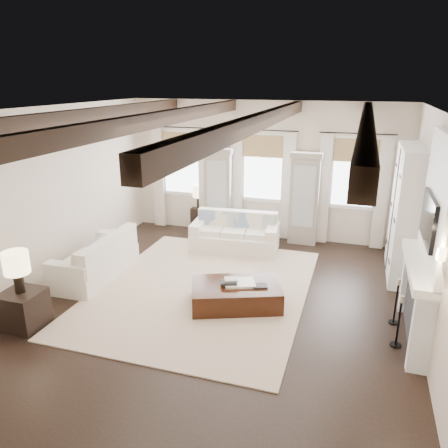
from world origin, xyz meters
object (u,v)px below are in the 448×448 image
(sofa_back, at_px, (235,234))
(ottoman, at_px, (236,295))
(sofa_left, at_px, (98,260))
(side_table_back, at_px, (200,218))
(side_table_front, at_px, (23,309))

(sofa_back, xyz_separation_m, ottoman, (0.74, -2.52, -0.14))
(sofa_left, distance_m, side_table_back, 3.41)
(sofa_back, height_order, side_table_front, sofa_back)
(sofa_back, bearing_deg, sofa_left, -133.52)
(side_table_front, bearing_deg, sofa_left, 87.45)
(ottoman, distance_m, side_table_back, 4.11)
(ottoman, bearing_deg, side_table_back, 97.53)
(side_table_back, bearing_deg, side_table_front, -100.19)
(ottoman, relative_size, side_table_front, 2.52)
(ottoman, height_order, side_table_front, side_table_front)
(sofa_back, bearing_deg, side_table_front, -118.04)
(sofa_left, distance_m, ottoman, 2.87)
(sofa_back, distance_m, side_table_back, 1.66)
(sofa_back, distance_m, ottoman, 2.63)
(side_table_front, relative_size, side_table_back, 1.05)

